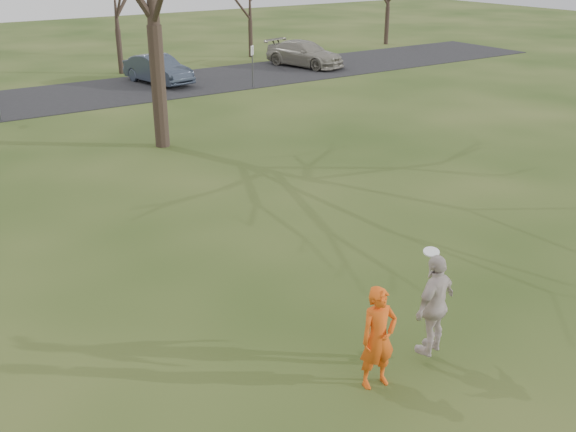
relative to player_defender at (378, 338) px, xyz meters
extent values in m
plane|color=#1E380F|center=(0.83, -0.18, -0.89)|extent=(120.00, 120.00, 0.00)
cube|color=black|center=(0.83, 24.82, -0.87)|extent=(62.00, 6.50, 0.04)
imported|color=#E35112|center=(0.00, 0.00, 0.00)|extent=(0.71, 0.52, 1.78)
imported|color=#333D4D|center=(7.34, 25.39, -0.14)|extent=(2.31, 4.53, 1.42)
imported|color=gray|center=(16.53, 25.38, -0.13)|extent=(3.27, 5.30, 1.43)
imported|color=beige|center=(1.21, -0.03, 0.24)|extent=(1.15, 0.70, 1.83)
cylinder|color=white|center=(1.24, 0.18, 1.12)|extent=(0.28, 0.27, 0.11)
cylinder|color=#47474C|center=(10.83, 21.82, 0.11)|extent=(0.06, 0.06, 2.00)
cube|color=silver|center=(10.83, 21.82, 0.96)|extent=(0.35, 0.35, 0.45)
camera|label=1|loc=(-6.27, -6.72, 5.86)|focal=41.43mm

